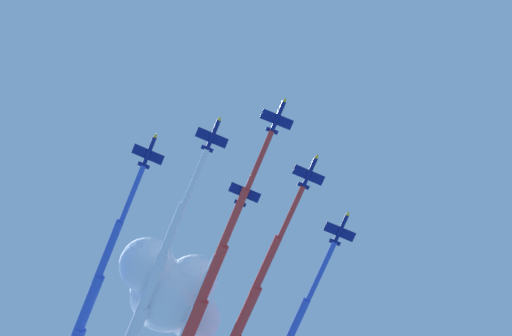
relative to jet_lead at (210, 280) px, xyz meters
The scene contains 5 objects.
jet_lead is the anchor object (origin of this frame).
jet_port_inner 14.73m from the jet_lead, ahead, with size 42.33×64.58×3.83m.
jet_starboard_inner 16.28m from the jet_lead, 117.45° to the left, with size 43.53×65.92×3.81m.
jet_port_outer 35.09m from the jet_lead, 110.36° to the left, with size 45.21×69.15×3.87m.
cloud_puff 18.06m from the jet_lead, 89.90° to the left, with size 36.76×26.48×23.22m.
Camera 1 is at (-62.39, -44.75, -56.59)m, focal length 67.23 mm.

